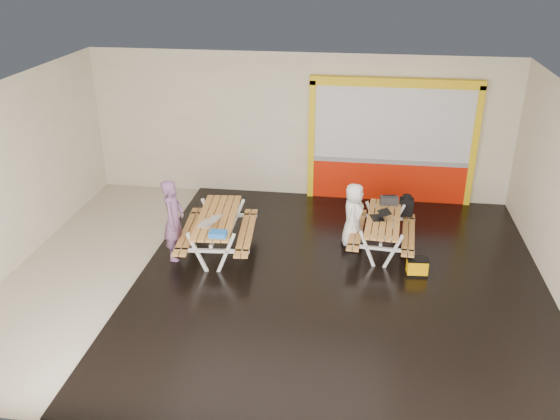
# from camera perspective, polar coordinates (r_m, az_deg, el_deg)

# --- Properties ---
(room) EXTENTS (10.02, 8.02, 3.52)m
(room) POSITION_cam_1_polar(r_m,az_deg,el_deg) (10.17, -0.71, 1.73)
(room) COLOR beige
(room) RESTS_ON ground
(deck) EXTENTS (7.50, 7.98, 0.05)m
(deck) POSITION_cam_1_polar(r_m,az_deg,el_deg) (10.87, 5.91, -7.04)
(deck) COLOR black
(deck) RESTS_ON room
(kiosk) EXTENTS (3.88, 0.16, 3.00)m
(kiosk) POSITION_cam_1_polar(r_m,az_deg,el_deg) (13.88, 10.88, 6.33)
(kiosk) COLOR red
(kiosk) RESTS_ON room
(picnic_table_left) EXTENTS (1.59, 2.20, 0.83)m
(picnic_table_left) POSITION_cam_1_polar(r_m,az_deg,el_deg) (11.58, -6.16, -1.47)
(picnic_table_left) COLOR #CB8B3F
(picnic_table_left) RESTS_ON deck
(picnic_table_right) EXTENTS (1.40, 1.96, 0.75)m
(picnic_table_right) POSITION_cam_1_polar(r_m,az_deg,el_deg) (11.79, 10.09, -1.57)
(picnic_table_right) COLOR #CB8B3F
(picnic_table_right) RESTS_ON deck
(person_left) EXTENTS (0.39, 0.60, 1.64)m
(person_left) POSITION_cam_1_polar(r_m,az_deg,el_deg) (11.38, -10.41, -0.95)
(person_left) COLOR #774F78
(person_left) RESTS_ON deck
(person_right) EXTENTS (0.48, 0.69, 1.34)m
(person_right) POSITION_cam_1_polar(r_m,az_deg,el_deg) (11.68, 7.23, -0.50)
(person_right) COLOR white
(person_right) RESTS_ON deck
(laptop_left) EXTENTS (0.46, 0.43, 0.17)m
(laptop_left) POSITION_cam_1_polar(r_m,az_deg,el_deg) (11.15, -6.95, -1.18)
(laptop_left) COLOR silver
(laptop_left) RESTS_ON picnic_table_left
(laptop_right) EXTENTS (0.43, 0.40, 0.15)m
(laptop_right) POSITION_cam_1_polar(r_m,az_deg,el_deg) (11.69, 9.79, -0.57)
(laptop_right) COLOR black
(laptop_right) RESTS_ON picnic_table_right
(blue_pouch) EXTENTS (0.32, 0.23, 0.09)m
(blue_pouch) POSITION_cam_1_polar(r_m,az_deg,el_deg) (10.70, -6.12, -2.35)
(blue_pouch) COLOR blue
(blue_pouch) RESTS_ON picnic_table_left
(toolbox) EXTENTS (0.39, 0.23, 0.21)m
(toolbox) POSITION_cam_1_polar(r_m,az_deg,el_deg) (12.33, 10.67, 0.93)
(toolbox) COLOR black
(toolbox) RESTS_ON picnic_table_right
(backpack) EXTENTS (0.30, 0.20, 0.49)m
(backpack) POSITION_cam_1_polar(r_m,az_deg,el_deg) (12.52, 12.31, 0.37)
(backpack) COLOR black
(backpack) RESTS_ON picnic_table_right
(dark_case) EXTENTS (0.40, 0.34, 0.12)m
(dark_case) POSITION_cam_1_polar(r_m,az_deg,el_deg) (12.10, 6.96, -3.09)
(dark_case) COLOR black
(dark_case) RESTS_ON deck
(fluke_bag) EXTENTS (0.42, 0.29, 0.34)m
(fluke_bag) POSITION_cam_1_polar(r_m,az_deg,el_deg) (11.21, 13.33, -5.45)
(fluke_bag) COLOR black
(fluke_bag) RESTS_ON deck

